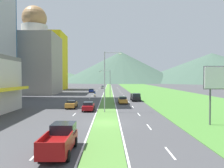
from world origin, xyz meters
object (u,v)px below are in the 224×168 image
object	(u,v)px
car_4	(88,106)
motorcycle_rider	(95,94)
car_0	(103,87)
pickup_truck_1	(60,139)
car_3	(71,104)
car_1	(91,91)
pickup_truck_0	(136,97)
street_lamp_near	(106,78)
street_lamp_mid	(109,81)
car_2	(123,100)

from	to	relation	value
car_4	motorcycle_rider	bearing A→B (deg)	1.59
car_0	pickup_truck_1	bearing A→B (deg)	179.89
car_3	car_1	bearing A→B (deg)	-0.15
pickup_truck_0	street_lamp_near	bearing A→B (deg)	-21.64
car_1	pickup_truck_1	distance (m)	69.28
street_lamp_near	car_1	xyz separation A→B (m)	(-6.60, 49.76, -5.01)
car_4	street_lamp_mid	bearing A→B (deg)	-7.34
street_lamp_mid	car_4	xyz separation A→B (m)	(-3.46, -26.84, -3.93)
street_lamp_near	car_2	xyz separation A→B (m)	(3.53, 12.53, -5.01)
street_lamp_mid	car_1	xyz separation A→B (m)	(-6.90, 21.37, -3.95)
car_0	car_1	xyz separation A→B (m)	(-3.48, -33.62, -0.00)
car_2	motorcycle_rider	size ratio (longest dim) A/B	2.38
street_lamp_near	car_2	bearing A→B (deg)	74.28
street_lamp_mid	car_1	world-z (taller)	street_lamp_mid
car_2	motorcycle_rider	distance (m)	19.18
car_1	car_2	world-z (taller)	car_2
car_2	car_4	size ratio (longest dim) A/B	1.17
street_lamp_near	street_lamp_mid	size ratio (longest dim) A/B	1.26
car_0	car_1	distance (m)	33.80
car_4	car_1	bearing A→B (deg)	4.09
car_1	motorcycle_rider	bearing A→B (deg)	-172.29
car_1	motorcycle_rider	xyz separation A→B (m)	(2.65, -19.58, -0.03)
car_2	car_3	bearing A→B (deg)	-53.68
street_lamp_near	car_2	world-z (taller)	street_lamp_near
street_lamp_mid	car_3	xyz separation A→B (m)	(-7.02, -23.40, -3.95)
car_0	motorcycle_rider	world-z (taller)	motorcycle_rider
car_1	pickup_truck_1	world-z (taller)	pickup_truck_1
car_0	pickup_truck_0	bearing A→B (deg)	-171.19
street_lamp_mid	pickup_truck_1	world-z (taller)	street_lamp_mid
car_1	motorcycle_rider	size ratio (longest dim) A/B	2.28
street_lamp_near	pickup_truck_1	world-z (taller)	street_lamp_near
street_lamp_mid	car_3	distance (m)	24.75
car_1	car_4	distance (m)	48.34
pickup_truck_0	pickup_truck_1	xyz separation A→B (m)	(-10.36, -37.21, 0.00)
car_3	pickup_truck_1	distance (m)	24.67
car_3	motorcycle_rider	size ratio (longest dim) A/B	2.09
street_lamp_near	street_lamp_mid	bearing A→B (deg)	89.39
street_lamp_mid	car_2	distance (m)	16.66
car_3	pickup_truck_0	bearing A→B (deg)	-47.15
street_lamp_mid	pickup_truck_1	xyz separation A→B (m)	(-3.62, -47.83, -3.74)
car_3	pickup_truck_1	world-z (taller)	pickup_truck_1
car_3	motorcycle_rider	xyz separation A→B (m)	(2.77, 25.19, -0.03)
car_1	motorcycle_rider	distance (m)	19.76
car_3	car_4	size ratio (longest dim) A/B	1.03
car_0	motorcycle_rider	size ratio (longest dim) A/B	2.20
car_3	car_2	bearing A→B (deg)	-53.68
street_lamp_mid	street_lamp_near	bearing A→B (deg)	-90.61
car_4	car_3	bearing A→B (deg)	46.00
car_1	pickup_truck_1	bearing A→B (deg)	-177.28
street_lamp_near	pickup_truck_1	xyz separation A→B (m)	(-3.31, -19.44, -4.80)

